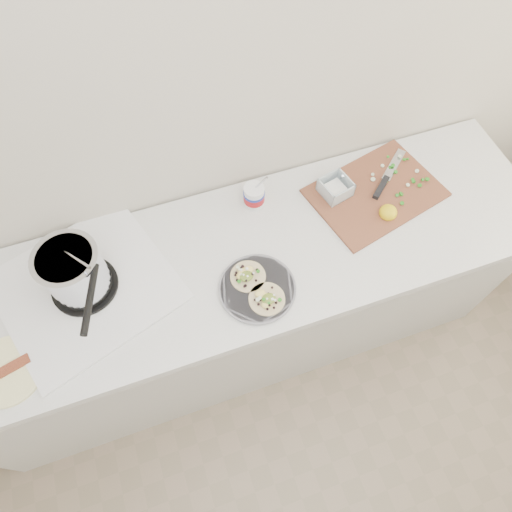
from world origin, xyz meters
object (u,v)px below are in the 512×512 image
object	(u,v)px
stove	(78,277)
tub	(255,194)
cutboard	(372,190)
bacon_plate	(7,371)
taco_plate	(257,287)

from	to	relation	value
stove	tub	distance (m)	0.71
stove	cutboard	bearing A→B (deg)	-15.84
stove	tub	size ratio (longest dim) A/B	3.74
stove	bacon_plate	bearing A→B (deg)	-161.57
cutboard	bacon_plate	distance (m)	1.47
taco_plate	tub	world-z (taller)	tub
cutboard	bacon_plate	xyz separation A→B (m)	(-1.44, -0.27, -0.01)
stove	taco_plate	distance (m)	0.62
taco_plate	cutboard	xyz separation A→B (m)	(0.58, 0.26, 0.00)
cutboard	bacon_plate	bearing A→B (deg)	176.89
taco_plate	bacon_plate	size ratio (longest dim) A/B	1.15
taco_plate	cutboard	distance (m)	0.63
stove	bacon_plate	xyz separation A→B (m)	(-0.29, -0.22, -0.08)
tub	cutboard	bearing A→B (deg)	-12.73
taco_plate	tub	xyz separation A→B (m)	(0.12, 0.36, 0.05)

